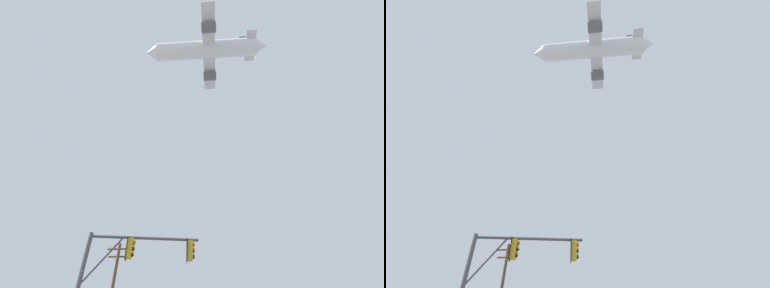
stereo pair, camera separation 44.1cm
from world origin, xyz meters
The scene contains 2 objects.
signal_pole_near centered at (-4.37, 8.98, 4.95)m, with size 5.25×1.01×6.66m.
airplane centered at (0.57, 19.68, 42.33)m, with size 20.01×15.46×5.48m.
Camera 2 is at (-0.19, -3.62, 1.38)m, focal length 25.13 mm.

